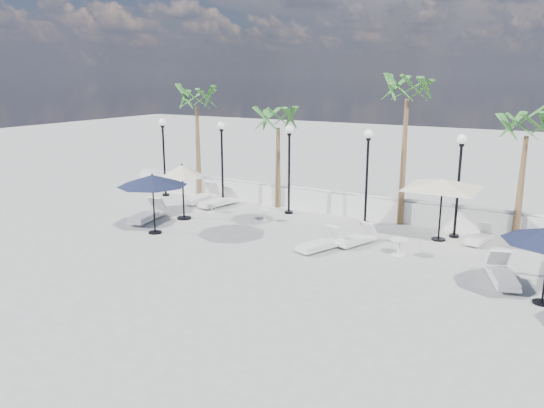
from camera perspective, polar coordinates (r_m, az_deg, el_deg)
The scene contains 24 objects.
ground at distance 16.14m, azimuth 1.83°, elevation -7.67°, with size 100.00×100.00×0.00m, color gray.
balustrade at distance 22.59m, azimuth 10.88°, elevation -0.41°, with size 26.00×0.30×1.01m.
lamppost_0 at distance 26.66m, azimuth -11.60°, elevation 6.12°, with size 0.36×0.36×3.84m.
lamppost_1 at distance 24.50m, azimuth -5.41°, elevation 5.69°, with size 0.36×0.36×3.84m.
lamppost_2 at distance 22.67m, azimuth 1.86°, elevation 5.10°, with size 0.36×0.36×3.84m.
lamppost_3 at distance 21.26m, azimuth 10.22°, elevation 4.32°, with size 0.36×0.36×3.84m.
lamppost_4 at distance 20.37m, azimuth 19.52°, elevation 3.34°, with size 0.36×0.36×3.84m.
palm_0 at distance 26.13m, azimuth -8.12°, elevation 10.61°, with size 2.60×2.60×5.50m.
palm_1 at distance 23.69m, azimuth 0.65°, elevation 8.55°, with size 2.60×2.60×4.70m.
palm_2 at distance 21.40m, azimuth 14.35°, elevation 11.24°, with size 2.60×2.60×6.10m.
palm_3 at distance 20.71m, azimuth 25.73°, elevation 7.01°, with size 2.60×2.60×4.90m.
lounger_0 at distance 22.50m, azimuth -13.25°, elevation -1.13°, with size 1.05×2.16×0.78m.
lounger_1 at distance 25.28m, azimuth -7.56°, elevation 0.76°, with size 0.78×2.18×0.81m.
lounger_2 at distance 18.36m, azimuth 5.23°, elevation -4.27°, with size 1.23×1.94×0.70m.
lounger_3 at distance 24.45m, azimuth -5.77°, elevation 0.33°, with size 1.01×2.12×0.76m.
lounger_4 at distance 20.46m, azimuth 21.39°, elevation -3.38°, with size 0.81×1.69×0.61m.
lounger_5 at distance 19.12m, azimuth 9.06°, elevation -3.70°, with size 1.12×1.83×0.66m.
lounger_6 at distance 16.86m, azimuth 23.56°, elevation -7.03°, with size 1.19×2.02×0.72m.
side_table_0 at distance 23.43m, azimuth -6.52°, elevation -0.26°, with size 0.45×0.45×0.43m.
side_table_1 at distance 21.93m, azimuth -0.86°, elevation -1.10°, with size 0.48×0.48×0.46m.
side_table_2 at distance 18.25m, azimuth 13.49°, elevation -4.36°, with size 0.58×0.58×0.56m.
parasol_navy_left at distance 20.30m, azimuth -12.75°, elevation 2.47°, with size 2.63×2.63×2.32m.
parasol_cream_sq_a at distance 19.85m, azimuth 17.91°, elevation 2.53°, with size 4.98×4.98×2.44m.
parasol_cream_small at distance 22.16m, azimuth -9.63°, elevation 3.44°, with size 1.91×1.91×2.35m.
Camera 1 is at (7.07, -13.26, 5.88)m, focal length 35.00 mm.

